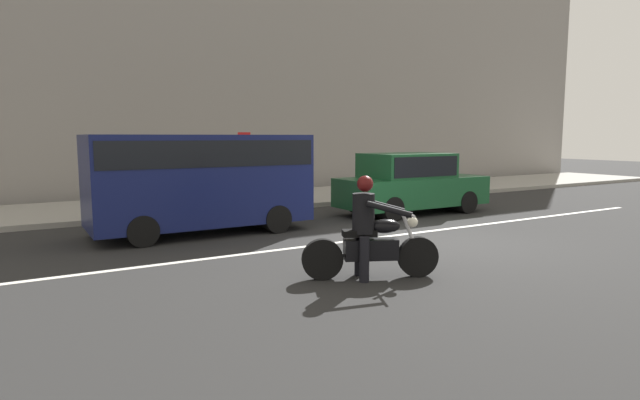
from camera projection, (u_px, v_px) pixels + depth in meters
ground_plane at (432, 241)px, 10.90m from camera, size 80.00×80.00×0.00m
sidewalk_slab at (268, 199)px, 17.71m from camera, size 40.00×4.40×0.14m
building_facade at (228, 14)px, 19.78m from camera, size 40.00×1.40×13.66m
lane_marking_stripe at (392, 236)px, 11.49m from camera, size 18.00×0.14×0.01m
motorcycle_with_rider_black_leather at (370, 237)px, 7.99m from camera, size 2.00×1.06×1.60m
parked_sedan_forest_green at (410, 183)px, 14.74m from camera, size 4.39×1.82×1.72m
parked_van_navy at (200, 176)px, 11.69m from camera, size 4.81×1.96×2.23m
street_sign_post at (244, 157)px, 17.20m from camera, size 0.44×0.08×2.22m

